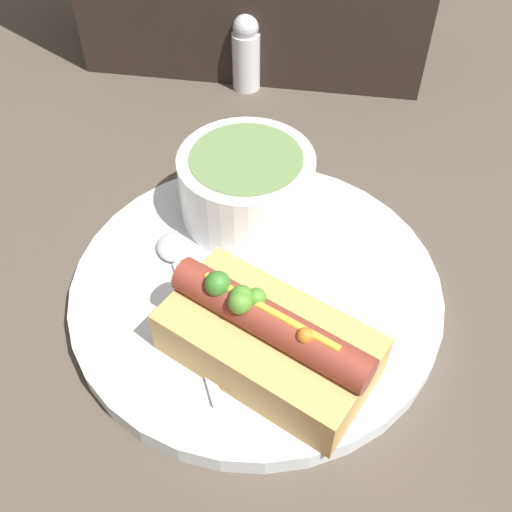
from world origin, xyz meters
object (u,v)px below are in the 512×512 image
Objects in this scene: hot_dog at (268,339)px; salt_shaker at (246,53)px; soup_bowl at (246,183)px; spoon at (180,273)px.

hot_dog and salt_shaker have the same top height.
hot_dog is at bearing -74.85° from soup_bowl.
salt_shaker is (-0.04, 0.22, -0.01)m from soup_bowl.
soup_bowl is 0.22m from salt_shaker.
soup_bowl is at bearing -80.24° from salt_shaker.
hot_dog is at bearing -155.44° from spoon.
salt_shaker is at bearing 99.76° from soup_bowl.
hot_dog is 1.91× the size of salt_shaker.
hot_dog reaches higher than spoon.
soup_bowl is (-0.04, 0.14, 0.01)m from hot_dog.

